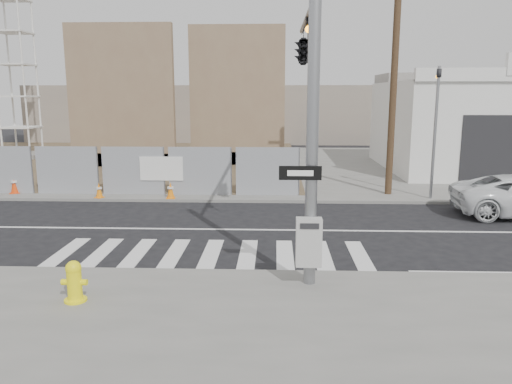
{
  "coord_description": "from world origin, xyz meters",
  "views": [
    {
      "loc": [
        1.72,
        -15.35,
        4.25
      ],
      "look_at": [
        1.16,
        -0.86,
        1.4
      ],
      "focal_mm": 35.0,
      "sensor_mm": 36.0,
      "label": 1
    }
  ],
  "objects_px": {
    "traffic_cone_c": "(99,190)",
    "auto_shop": "(497,126)",
    "fire_hydrant": "(74,281)",
    "crane_tower": "(11,17)",
    "traffic_cone_d": "(171,190)",
    "signal_pole": "(306,73)",
    "traffic_cone_b": "(15,184)"
  },
  "relations": [
    {
      "from": "auto_shop",
      "to": "fire_hydrant",
      "type": "distance_m",
      "value": 25.09
    },
    {
      "from": "crane_tower",
      "to": "fire_hydrant",
      "type": "distance_m",
      "value": 27.59
    },
    {
      "from": "crane_tower",
      "to": "fire_hydrant",
      "type": "bearing_deg",
      "value": -61.11
    },
    {
      "from": "crane_tower",
      "to": "traffic_cone_b",
      "type": "relative_size",
      "value": 23.38
    },
    {
      "from": "signal_pole",
      "to": "crane_tower",
      "type": "xyz_separation_m",
      "value": [
        -17.49,
        19.05,
        4.24
      ]
    },
    {
      "from": "auto_shop",
      "to": "traffic_cone_b",
      "type": "height_order",
      "value": "auto_shop"
    },
    {
      "from": "fire_hydrant",
      "to": "crane_tower",
      "type": "bearing_deg",
      "value": 120.31
    },
    {
      "from": "traffic_cone_c",
      "to": "fire_hydrant",
      "type": "bearing_deg",
      "value": -73.11
    },
    {
      "from": "signal_pole",
      "to": "traffic_cone_c",
      "type": "bearing_deg",
      "value": 141.61
    },
    {
      "from": "traffic_cone_b",
      "to": "traffic_cone_d",
      "type": "distance_m",
      "value": 6.88
    },
    {
      "from": "crane_tower",
      "to": "auto_shop",
      "type": "xyz_separation_m",
      "value": [
        29.0,
        -4.03,
        -6.49
      ]
    },
    {
      "from": "traffic_cone_c",
      "to": "traffic_cone_d",
      "type": "height_order",
      "value": "traffic_cone_d"
    },
    {
      "from": "auto_shop",
      "to": "traffic_cone_c",
      "type": "relative_size",
      "value": 19.41
    },
    {
      "from": "crane_tower",
      "to": "signal_pole",
      "type": "bearing_deg",
      "value": -47.43
    },
    {
      "from": "traffic_cone_c",
      "to": "auto_shop",
      "type": "bearing_deg",
      "value": 24.25
    },
    {
      "from": "crane_tower",
      "to": "auto_shop",
      "type": "bearing_deg",
      "value": -7.92
    },
    {
      "from": "traffic_cone_d",
      "to": "crane_tower",
      "type": "bearing_deg",
      "value": 134.39
    },
    {
      "from": "signal_pole",
      "to": "traffic_cone_b",
      "type": "xyz_separation_m",
      "value": [
        -11.82,
        7.07,
        -4.28
      ]
    },
    {
      "from": "auto_shop",
      "to": "fire_hydrant",
      "type": "height_order",
      "value": "auto_shop"
    },
    {
      "from": "signal_pole",
      "to": "fire_hydrant",
      "type": "height_order",
      "value": "signal_pole"
    },
    {
      "from": "fire_hydrant",
      "to": "auto_shop",
      "type": "bearing_deg",
      "value": 50.71
    },
    {
      "from": "auto_shop",
      "to": "traffic_cone_d",
      "type": "distance_m",
      "value": 18.78
    },
    {
      "from": "signal_pole",
      "to": "traffic_cone_b",
      "type": "relative_size",
      "value": 9.02
    },
    {
      "from": "auto_shop",
      "to": "fire_hydrant",
      "type": "xyz_separation_m",
      "value": [
        -16.31,
        -18.96,
        -1.99
      ]
    },
    {
      "from": "signal_pole",
      "to": "fire_hydrant",
      "type": "distance_m",
      "value": 7.53
    },
    {
      "from": "auto_shop",
      "to": "traffic_cone_b",
      "type": "bearing_deg",
      "value": -161.2
    },
    {
      "from": "fire_hydrant",
      "to": "traffic_cone_d",
      "type": "distance_m",
      "value": 10.21
    },
    {
      "from": "signal_pole",
      "to": "auto_shop",
      "type": "xyz_separation_m",
      "value": [
        11.5,
        15.01,
        -2.25
      ]
    },
    {
      "from": "auto_shop",
      "to": "traffic_cone_b",
      "type": "relative_size",
      "value": 15.46
    },
    {
      "from": "crane_tower",
      "to": "auto_shop",
      "type": "distance_m",
      "value": 29.99
    },
    {
      "from": "crane_tower",
      "to": "fire_hydrant",
      "type": "xyz_separation_m",
      "value": [
        12.69,
        -22.99,
        -8.48
      ]
    },
    {
      "from": "traffic_cone_b",
      "to": "signal_pole",
      "type": "bearing_deg",
      "value": -30.89
    }
  ]
}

